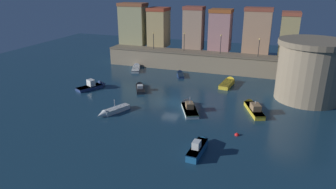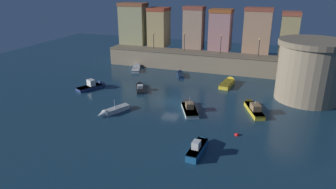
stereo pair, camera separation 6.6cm
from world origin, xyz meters
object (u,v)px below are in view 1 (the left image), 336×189
moored_boat_0 (112,111)px  moored_boat_5 (140,87)px  moored_boat_6 (136,68)px  moored_boat_7 (180,74)px  mooring_buoy_0 (237,135)px  moored_boat_8 (253,107)px  moored_boat_4 (94,86)px  moored_boat_3 (199,147)px  quay_lamp_1 (184,39)px  moored_boat_2 (188,106)px  moored_boat_1 (228,82)px  fortress_tower (310,70)px  quay_lamp_0 (154,38)px  quay_lamp_3 (259,44)px  quay_lamp_2 (221,41)px

moored_boat_0 → moored_boat_5: bearing=-151.7°
moored_boat_6 → moored_boat_7: bearing=-118.5°
moored_boat_0 → mooring_buoy_0: size_ratio=9.07×
moored_boat_7 → moored_boat_8: moored_boat_8 is taller
moored_boat_7 → moored_boat_4: bearing=114.2°
moored_boat_3 → moored_boat_4: 26.92m
moored_boat_5 → quay_lamp_1: bearing=-39.6°
moored_boat_2 → moored_boat_6: (-16.41, 17.33, -0.06)m
moored_boat_1 → moored_boat_8: moored_boat_8 is taller
moored_boat_3 → moored_boat_7: bearing=24.5°
moored_boat_8 → quay_lamp_1: bearing=19.5°
moored_boat_1 → mooring_buoy_0: moored_boat_1 is taller
fortress_tower → moored_boat_6: 34.02m
fortress_tower → quay_lamp_1: (-23.45, 11.27, 1.52)m
moored_boat_3 → moored_boat_7: 29.23m
moored_boat_2 → mooring_buoy_0: size_ratio=11.49×
moored_boat_6 → moored_boat_7: moored_boat_6 is taller
moored_boat_8 → mooring_buoy_0: size_ratio=12.30×
quay_lamp_0 → moored_boat_2: 25.85m
moored_boat_3 → mooring_buoy_0: size_ratio=9.75×
fortress_tower → quay_lamp_3: size_ratio=2.92×
moored_boat_4 → moored_boat_7: moored_boat_4 is taller
quay_lamp_1 → moored_boat_5: 16.77m
mooring_buoy_0 → moored_boat_5: bearing=146.8°
quay_lamp_1 → quay_lamp_3: 15.03m
quay_lamp_3 → quay_lamp_1: bearing=180.0°
quay_lamp_0 → quay_lamp_3: size_ratio=1.00×
moored_boat_4 → moored_boat_5: size_ratio=1.06×
moored_boat_0 → moored_boat_6: bearing=-138.7°
moored_boat_0 → moored_boat_7: bearing=-164.5°
quay_lamp_1 → quay_lamp_2: (7.62, 0.00, 0.01)m
moored_boat_2 → moored_boat_6: 23.87m
mooring_buoy_0 → quay_lamp_0: bearing=128.6°
quay_lamp_1 → moored_boat_1: 14.59m
moored_boat_3 → moored_boat_8: size_ratio=0.79×
quay_lamp_0 → fortress_tower: bearing=-20.4°
fortress_tower → moored_boat_8: size_ratio=1.45×
moored_boat_1 → moored_boat_3: moored_boat_3 is taller
moored_boat_0 → quay_lamp_0: bearing=-146.2°
moored_boat_4 → moored_boat_8: bearing=-65.2°
quay_lamp_2 → moored_boat_5: size_ratio=0.71×
quay_lamp_1 → quay_lamp_0: bearing=180.0°
quay_lamp_3 → moored_boat_4: size_ratio=0.62×
moored_boat_2 → moored_boat_5: (-10.37, 5.75, -0.04)m
quay_lamp_3 → moored_boat_8: size_ratio=0.50×
quay_lamp_1 → quay_lamp_3: size_ratio=1.08×
moored_boat_8 → moored_boat_5: bearing=59.2°
moored_boat_0 → moored_boat_8: moored_boat_0 is taller
moored_boat_8 → fortress_tower: bearing=-66.8°
quay_lamp_3 → moored_boat_0: (-17.74, -26.32, -5.78)m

